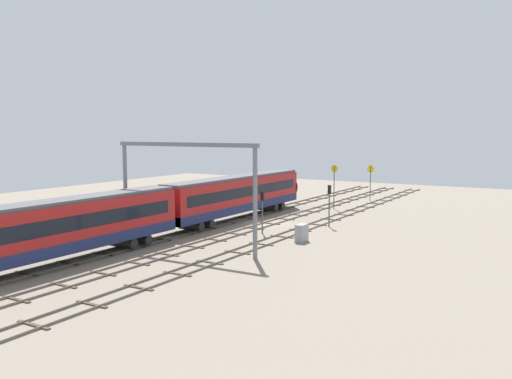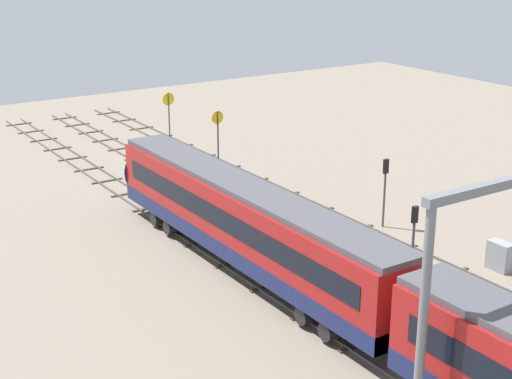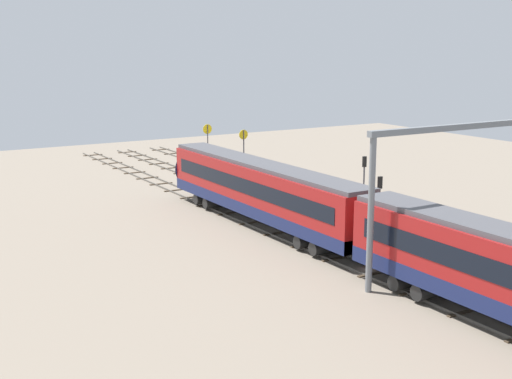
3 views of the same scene
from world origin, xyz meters
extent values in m
plane|color=gray|center=(0.00, 0.00, 0.00)|extent=(101.80, 101.80, 0.00)
cube|color=#59544C|center=(0.00, -5.28, 0.08)|extent=(85.80, 0.07, 0.16)
cube|color=#59544C|center=(0.00, -3.85, 0.08)|extent=(85.80, 0.07, 0.16)
cube|color=#473828|center=(-33.15, -4.56, 0.04)|extent=(0.24, 2.40, 0.08)
cube|color=#473828|center=(-29.25, -4.56, 0.04)|extent=(0.24, 2.40, 0.08)
cube|color=#473828|center=(-25.35, -4.56, 0.04)|extent=(0.24, 2.40, 0.08)
cube|color=#473828|center=(-21.45, -4.56, 0.04)|extent=(0.24, 2.40, 0.08)
cube|color=#473828|center=(-17.55, -4.56, 0.04)|extent=(0.24, 2.40, 0.08)
cube|color=#473828|center=(-13.65, -4.56, 0.04)|extent=(0.24, 2.40, 0.08)
cube|color=#473828|center=(-9.75, -4.56, 0.04)|extent=(0.24, 2.40, 0.08)
cube|color=#473828|center=(-5.85, -4.56, 0.04)|extent=(0.24, 2.40, 0.08)
cube|color=#473828|center=(-1.95, -4.56, 0.04)|extent=(0.24, 2.40, 0.08)
cube|color=#473828|center=(1.95, -4.56, 0.04)|extent=(0.24, 2.40, 0.08)
cube|color=#473828|center=(5.85, -4.56, 0.04)|extent=(0.24, 2.40, 0.08)
cube|color=#473828|center=(9.75, -4.56, 0.04)|extent=(0.24, 2.40, 0.08)
cube|color=#473828|center=(13.65, -4.56, 0.04)|extent=(0.24, 2.40, 0.08)
cube|color=#473828|center=(17.55, -4.56, 0.04)|extent=(0.24, 2.40, 0.08)
cube|color=#473828|center=(21.45, -4.56, 0.04)|extent=(0.24, 2.40, 0.08)
cube|color=#473828|center=(25.35, -4.56, 0.04)|extent=(0.24, 2.40, 0.08)
cube|color=#473828|center=(29.25, -4.56, 0.04)|extent=(0.24, 2.40, 0.08)
cube|color=#473828|center=(33.15, -4.56, 0.04)|extent=(0.24, 2.40, 0.08)
cube|color=#473828|center=(37.05, -4.56, 0.04)|extent=(0.24, 2.40, 0.08)
cube|color=#473828|center=(40.95, -4.56, 0.04)|extent=(0.24, 2.40, 0.08)
cube|color=#59544C|center=(0.00, -0.72, 0.08)|extent=(85.80, 0.07, 0.16)
cube|color=#59544C|center=(0.00, 0.72, 0.08)|extent=(85.80, 0.07, 0.16)
cube|color=#473828|center=(-30.89, 0.00, 0.04)|extent=(0.24, 2.40, 0.08)
cube|color=#473828|center=(-27.46, 0.00, 0.04)|extent=(0.24, 2.40, 0.08)
cube|color=#473828|center=(-24.02, 0.00, 0.04)|extent=(0.24, 2.40, 0.08)
cube|color=#473828|center=(-20.59, 0.00, 0.04)|extent=(0.24, 2.40, 0.08)
cube|color=#473828|center=(-17.16, 0.00, 0.04)|extent=(0.24, 2.40, 0.08)
cube|color=#473828|center=(-13.73, 0.00, 0.04)|extent=(0.24, 2.40, 0.08)
cube|color=#473828|center=(-10.30, 0.00, 0.04)|extent=(0.24, 2.40, 0.08)
cube|color=#473828|center=(-6.86, 0.00, 0.04)|extent=(0.24, 2.40, 0.08)
cube|color=#473828|center=(-3.43, 0.00, 0.04)|extent=(0.24, 2.40, 0.08)
cube|color=#473828|center=(0.00, 0.00, 0.04)|extent=(0.24, 2.40, 0.08)
cube|color=#473828|center=(3.43, 0.00, 0.04)|extent=(0.24, 2.40, 0.08)
cube|color=#473828|center=(6.86, 0.00, 0.04)|extent=(0.24, 2.40, 0.08)
cube|color=#473828|center=(10.30, 0.00, 0.04)|extent=(0.24, 2.40, 0.08)
cube|color=#473828|center=(13.73, 0.00, 0.04)|extent=(0.24, 2.40, 0.08)
cube|color=#473828|center=(17.16, 0.00, 0.04)|extent=(0.24, 2.40, 0.08)
cube|color=#473828|center=(20.59, 0.00, 0.04)|extent=(0.24, 2.40, 0.08)
cube|color=#473828|center=(24.02, 0.00, 0.04)|extent=(0.24, 2.40, 0.08)
cube|color=#473828|center=(27.46, 0.00, 0.04)|extent=(0.24, 2.40, 0.08)
cube|color=#473828|center=(30.89, 0.00, 0.04)|extent=(0.24, 2.40, 0.08)
cube|color=#473828|center=(34.32, 0.00, 0.04)|extent=(0.24, 2.40, 0.08)
cube|color=#473828|center=(37.75, 0.00, 0.04)|extent=(0.24, 2.40, 0.08)
cube|color=#473828|center=(41.19, 0.00, 0.04)|extent=(0.24, 2.40, 0.08)
cube|color=#59544C|center=(0.00, 3.85, 0.08)|extent=(85.80, 0.07, 0.16)
cube|color=#59544C|center=(0.00, 5.28, 0.08)|extent=(85.80, 0.07, 0.16)
cube|color=#473828|center=(-26.81, 4.56, 0.04)|extent=(0.24, 2.40, 0.08)
cube|color=#473828|center=(-23.24, 4.56, 0.04)|extent=(0.24, 2.40, 0.08)
cube|color=#473828|center=(-19.66, 4.56, 0.04)|extent=(0.24, 2.40, 0.08)
cube|color=#473828|center=(-16.09, 4.56, 0.04)|extent=(0.24, 2.40, 0.08)
cube|color=#473828|center=(-12.51, 4.56, 0.04)|extent=(0.24, 2.40, 0.08)
cube|color=#473828|center=(-8.94, 4.56, 0.04)|extent=(0.24, 2.40, 0.08)
cube|color=#473828|center=(-5.36, 4.56, 0.04)|extent=(0.24, 2.40, 0.08)
cube|color=#473828|center=(-1.79, 4.56, 0.04)|extent=(0.24, 2.40, 0.08)
cube|color=#473828|center=(1.79, 4.56, 0.04)|extent=(0.24, 2.40, 0.08)
cube|color=#473828|center=(5.36, 4.56, 0.04)|extent=(0.24, 2.40, 0.08)
cube|color=#473828|center=(8.94, 4.56, 0.04)|extent=(0.24, 2.40, 0.08)
cube|color=#473828|center=(12.51, 4.56, 0.04)|extent=(0.24, 2.40, 0.08)
cube|color=#473828|center=(16.09, 4.56, 0.04)|extent=(0.24, 2.40, 0.08)
cube|color=#473828|center=(19.66, 4.56, 0.04)|extent=(0.24, 2.40, 0.08)
cube|color=#473828|center=(23.24, 4.56, 0.04)|extent=(0.24, 2.40, 0.08)
cube|color=#473828|center=(26.81, 4.56, 0.04)|extent=(0.24, 2.40, 0.08)
cube|color=#473828|center=(30.39, 4.56, 0.04)|extent=(0.24, 2.40, 0.08)
cube|color=#473828|center=(33.96, 4.56, 0.04)|extent=(0.24, 2.40, 0.08)
cube|color=#473828|center=(37.54, 4.56, 0.04)|extent=(0.24, 2.40, 0.08)
cube|color=#473828|center=(41.11, 4.56, 0.04)|extent=(0.24, 2.40, 0.08)
cube|color=maroon|center=(0.56, 4.56, 2.86)|extent=(24.00, 2.90, 3.60)
cube|color=navy|center=(0.56, 4.56, 1.51)|extent=(24.00, 2.94, 0.90)
cube|color=#4C4C51|center=(0.56, 4.56, 4.81)|extent=(24.00, 2.50, 0.30)
cube|color=black|center=(0.56, 3.10, 3.29)|extent=(22.00, 0.04, 1.10)
cube|color=black|center=(0.56, 6.02, 3.29)|extent=(22.00, 0.04, 1.10)
cylinder|color=black|center=(-8.02, 4.56, 0.61)|extent=(0.90, 2.70, 0.90)
cylinder|color=black|center=(-6.22, 4.56, 0.61)|extent=(0.90, 2.70, 0.90)
cylinder|color=black|center=(7.34, 4.56, 0.61)|extent=(0.90, 2.70, 0.90)
cylinder|color=black|center=(9.14, 4.56, 0.61)|extent=(0.90, 2.70, 0.90)
cube|color=maroon|center=(-24.24, 4.56, 2.86)|extent=(24.00, 2.90, 3.60)
cube|color=navy|center=(-24.24, 4.56, 1.51)|extent=(24.00, 2.94, 0.90)
cube|color=#4C4C51|center=(-24.24, 4.56, 4.81)|extent=(24.00, 2.50, 0.30)
cube|color=black|center=(-24.24, 3.10, 3.29)|extent=(22.00, 0.04, 1.10)
cube|color=black|center=(-24.24, 6.02, 3.29)|extent=(22.00, 0.04, 1.10)
cylinder|color=black|center=(-17.46, 4.56, 0.61)|extent=(0.90, 2.70, 0.90)
cylinder|color=black|center=(-15.66, 4.56, 0.61)|extent=(0.90, 2.70, 0.90)
cone|color=navy|center=(13.36, 4.56, 2.68)|extent=(1.60, 3.24, 3.24)
cylinder|color=slate|center=(-14.67, -6.86, 4.36)|extent=(0.36, 0.36, 8.71)
cylinder|color=slate|center=(-14.67, 6.82, 4.36)|extent=(0.36, 0.36, 8.71)
cube|color=slate|center=(-14.67, -0.02, 8.89)|extent=(0.40, 14.28, 0.35)
cylinder|color=#4C4C51|center=(13.83, -1.61, 2.81)|extent=(0.12, 0.12, 5.61)
cylinder|color=yellow|center=(13.87, -1.61, 5.20)|extent=(0.05, 0.93, 0.93)
cube|color=black|center=(13.90, -1.61, 5.20)|extent=(0.02, 0.42, 0.12)
cylinder|color=#4C4C51|center=(24.01, -2.93, 2.54)|extent=(0.12, 0.12, 5.07)
cylinder|color=yellow|center=(24.05, -2.93, 4.59)|extent=(0.05, 1.06, 1.06)
cube|color=black|center=(24.08, -2.93, 4.59)|extent=(0.02, 0.48, 0.12)
cylinder|color=#4C4C51|center=(-5.26, -2.06, 1.64)|extent=(0.14, 0.14, 3.28)
cube|color=black|center=(-5.26, -2.06, 3.73)|extent=(0.20, 0.32, 0.90)
sphere|color=yellow|center=(-5.15, -2.06, 3.93)|extent=(0.20, 0.20, 0.20)
sphere|color=#262626|center=(-5.15, -2.06, 3.53)|extent=(0.20, 0.20, 0.20)
cylinder|color=#4C4C51|center=(1.48, -6.22, 1.75)|extent=(0.14, 0.14, 3.50)
cube|color=black|center=(1.48, -6.22, 3.95)|extent=(0.20, 0.32, 0.90)
sphere|color=green|center=(1.59, -6.22, 4.15)|extent=(0.20, 0.20, 0.20)
sphere|color=#262626|center=(1.59, -6.22, 3.75)|extent=(0.20, 0.20, 0.20)
cube|color=gray|center=(-6.86, -7.11, 0.80)|extent=(1.36, 0.75, 1.60)
cube|color=#333333|center=(-6.17, -7.11, 1.04)|extent=(0.02, 0.53, 0.24)
camera|label=1|loc=(-50.56, -28.30, 10.04)|focal=38.11mm
camera|label=2|loc=(-31.69, 25.04, 17.37)|focal=53.91mm
camera|label=3|loc=(-42.80, 31.09, 13.52)|focal=48.33mm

